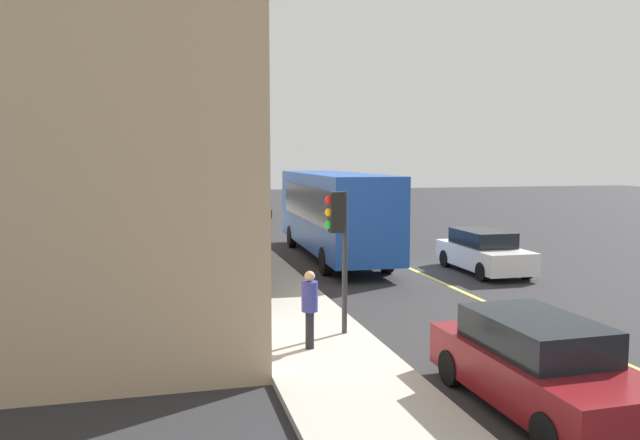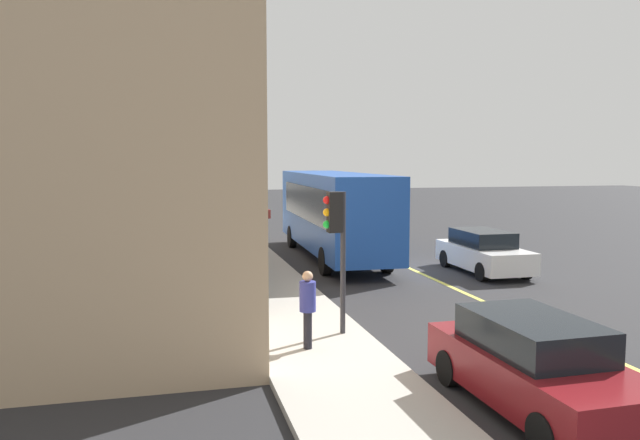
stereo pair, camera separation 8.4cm
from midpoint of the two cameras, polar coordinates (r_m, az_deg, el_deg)
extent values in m
plane|color=#28282B|center=(23.43, 8.28, -4.40)|extent=(120.00, 120.00, 0.00)
cube|color=#B2ADA3|center=(21.92, -5.71, -4.87)|extent=(80.00, 2.65, 0.15)
cube|color=#D8D14C|center=(23.43, 8.28, -4.39)|extent=(36.00, 0.16, 0.01)
cube|color=tan|center=(22.15, -23.58, 10.31)|extent=(22.18, 10.62, 12.09)
cube|color=#4C1919|center=(21.90, -8.73, 2.27)|extent=(15.52, 0.70, 0.20)
cube|color=black|center=(22.00, -9.25, -1.12)|extent=(13.31, 0.08, 2.00)
cube|color=#1E4CAD|center=(25.14, 1.34, 0.94)|extent=(11.08, 2.87, 3.00)
cube|color=black|center=(30.43, -1.04, 2.44)|extent=(0.19, 2.10, 1.80)
cube|color=black|center=(24.56, -1.37, 1.67)|extent=(8.80, 0.36, 1.32)
cube|color=black|center=(25.15, 4.32, 1.75)|extent=(8.80, 0.36, 1.32)
cube|color=#0CF259|center=(30.46, -1.07, 4.12)|extent=(0.14, 1.90, 0.36)
cube|color=#2D2D33|center=(30.66, -1.07, -0.55)|extent=(0.24, 2.40, 0.40)
cylinder|color=black|center=(28.51, -2.52, -1.54)|extent=(1.01, 0.33, 1.00)
cylinder|color=black|center=(28.96, 1.89, -1.42)|extent=(1.01, 0.33, 1.00)
cylinder|color=black|center=(21.67, 0.59, -3.82)|extent=(1.01, 0.33, 1.00)
cylinder|color=black|center=(22.27, 6.29, -3.60)|extent=(1.01, 0.33, 1.00)
cylinder|color=#2D2D33|center=(13.82, 2.31, -4.01)|extent=(0.12, 0.12, 3.20)
cube|color=black|center=(13.62, 1.52, 0.73)|extent=(0.30, 0.30, 0.90)
sphere|color=red|center=(13.55, 0.83, 1.85)|extent=(0.18, 0.18, 0.18)
sphere|color=orange|center=(13.57, 0.83, 0.71)|extent=(0.18, 0.18, 0.18)
sphere|color=green|center=(13.60, 0.83, -0.42)|extent=(0.18, 0.18, 0.18)
cube|color=white|center=(22.90, 15.02, -3.26)|extent=(4.32, 1.85, 0.75)
cube|color=black|center=(22.94, 14.88, -1.60)|extent=(2.42, 1.54, 0.55)
cylinder|color=black|center=(22.14, 18.62, -4.39)|extent=(0.64, 0.23, 0.64)
cylinder|color=black|center=(21.33, 14.87, -4.66)|extent=(0.64, 0.23, 0.64)
cylinder|color=black|center=(24.56, 15.11, -3.32)|extent=(0.64, 0.23, 0.64)
cylinder|color=black|center=(23.82, 11.64, -3.51)|extent=(0.64, 0.23, 0.64)
cube|color=maroon|center=(10.83, 19.58, -13.40)|extent=(4.33, 1.88, 0.75)
cube|color=black|center=(10.75, 19.24, -9.89)|extent=(2.44, 1.56, 0.55)
cylinder|color=black|center=(9.40, 20.37, -18.21)|extent=(0.64, 0.23, 0.64)
cylinder|color=black|center=(12.46, 18.92, -12.16)|extent=(0.64, 0.23, 0.64)
cylinder|color=black|center=(11.66, 12.04, -13.23)|extent=(0.64, 0.23, 0.64)
cylinder|color=black|center=(12.96, -0.95, -10.13)|extent=(0.18, 0.18, 0.79)
cylinder|color=#33388C|center=(12.79, -0.96, -7.08)|extent=(0.34, 0.34, 0.62)
sphere|color=tan|center=(12.70, -0.96, -5.23)|extent=(0.22, 0.22, 0.22)
cylinder|color=black|center=(26.24, -9.07, -2.09)|extent=(0.18, 0.18, 0.83)
cylinder|color=#3F3F47|center=(26.15, -9.09, -0.48)|extent=(0.34, 0.34, 0.65)
sphere|color=tan|center=(26.11, -9.11, 0.48)|extent=(0.23, 0.23, 0.23)
camera|label=1|loc=(0.04, -89.90, 0.01)|focal=34.60mm
camera|label=2|loc=(0.04, 90.10, -0.01)|focal=34.60mm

